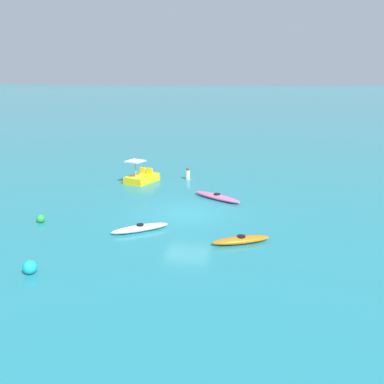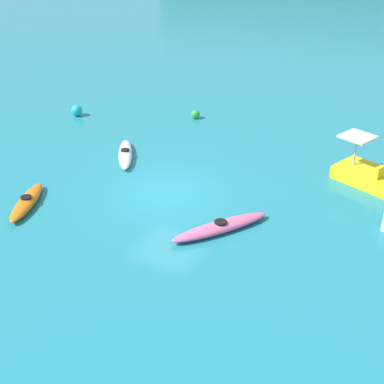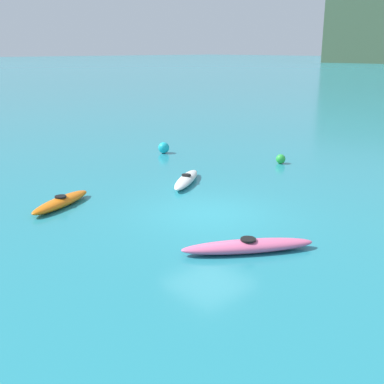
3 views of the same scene
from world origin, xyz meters
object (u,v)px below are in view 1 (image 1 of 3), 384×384
object	(u,v)px
buoy_green	(41,219)
pedal_boat_yellow	(142,177)
kayak_pink	(217,197)
kayak_white	(140,228)
kayak_orange	(241,240)
buoy_cyan	(30,267)
person_near_shore	(188,174)

from	to	relation	value
buoy_green	pedal_boat_yellow	bearing A→B (deg)	-18.30
kayak_pink	kayak_white	size ratio (longest dim) A/B	1.20
kayak_orange	pedal_boat_yellow	distance (m)	12.50
buoy_cyan	person_near_shore	size ratio (longest dim) A/B	0.63
kayak_orange	buoy_cyan	world-z (taller)	buoy_cyan
person_near_shore	pedal_boat_yellow	bearing A→B (deg)	111.71
kayak_pink	pedal_boat_yellow	xyz separation A→B (m)	(3.44, 5.70, 0.17)
kayak_white	pedal_boat_yellow	size ratio (longest dim) A/B	0.98
kayak_orange	kayak_pink	xyz separation A→B (m)	(6.63, 1.70, -0.00)
pedal_boat_yellow	buoy_cyan	size ratio (longest dim) A/B	5.01
pedal_boat_yellow	buoy_cyan	xyz separation A→B (m)	(-14.25, 0.50, -0.06)
kayak_white	buoy_green	xyz separation A→B (m)	(0.43, 5.42, 0.05)
pedal_boat_yellow	buoy_cyan	world-z (taller)	pedal_boat_yellow
kayak_white	buoy_green	distance (m)	5.43
kayak_orange	pedal_boat_yellow	bearing A→B (deg)	36.30
pedal_boat_yellow	buoy_green	bearing A→B (deg)	161.70
kayak_white	pedal_boat_yellow	xyz separation A→B (m)	(9.32, 2.48, 0.17)
pedal_boat_yellow	buoy_green	world-z (taller)	pedal_boat_yellow
pedal_boat_yellow	kayak_white	bearing A→B (deg)	-165.11
kayak_orange	person_near_shore	bearing A→B (deg)	20.70
kayak_orange	kayak_pink	size ratio (longest dim) A/B	0.84
buoy_cyan	buoy_green	bearing A→B (deg)	24.49
pedal_boat_yellow	person_near_shore	distance (m)	3.36
kayak_pink	kayak_white	bearing A→B (deg)	151.29
kayak_pink	person_near_shore	xyz separation A→B (m)	(4.68, 2.57, 0.22)
kayak_pink	kayak_white	distance (m)	6.70
buoy_cyan	person_near_shore	bearing A→B (deg)	-13.15
kayak_orange	kayak_white	size ratio (longest dim) A/B	1.01
kayak_orange	buoy_cyan	bearing A→B (deg)	117.85
buoy_cyan	person_near_shore	distance (m)	15.91
kayak_white	buoy_cyan	size ratio (longest dim) A/B	4.90
kayak_white	pedal_boat_yellow	world-z (taller)	pedal_boat_yellow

